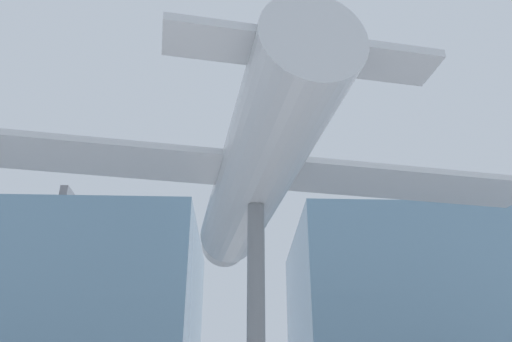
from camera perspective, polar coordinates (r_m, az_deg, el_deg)
glass_pavilion_left at (r=27.57m, az=-20.02°, el=-17.37°), size 11.80×10.62×11.40m
glass_pavilion_right at (r=27.87m, az=17.56°, el=-17.79°), size 11.80×10.62×11.40m
support_pylon_central at (r=12.86m, az=-0.00°, el=-18.66°), size 0.46×0.46×7.04m
suspended_airplane at (r=14.48m, az=-0.22°, el=-0.48°), size 17.36×13.15×2.98m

